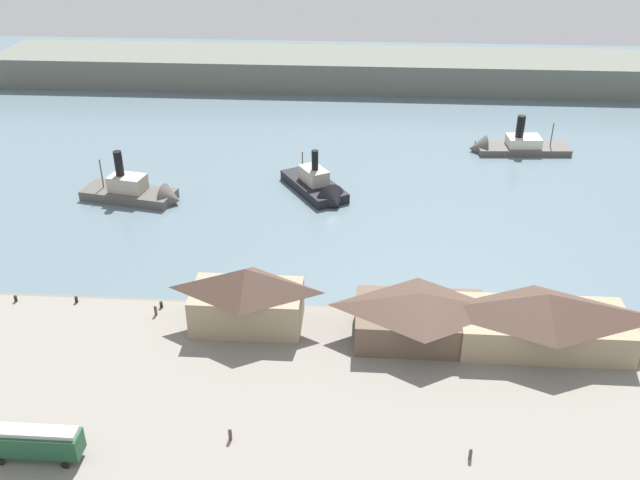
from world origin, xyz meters
TOP-DOWN VIEW (x-y plane):
  - ground_plane at (0.00, 0.00)m, footprint 320.00×320.00m
  - quay_promenade at (0.00, -22.00)m, footprint 110.00×36.00m
  - seawall_edge at (0.00, -3.60)m, footprint 110.00×0.80m
  - ferry_shed_customs_shed at (-1.57, -8.65)m, footprint 14.91×8.42m
  - ferry_shed_west_terminal at (21.44, -9.79)m, footprint 17.31×10.65m
  - ferry_shed_east_terminal at (37.04, -10.40)m, footprint 22.03×10.00m
  - street_tram at (-19.97, -34.07)m, footprint 9.89×2.65m
  - pedestrian_near_east_shed at (-0.14, -30.08)m, footprint 0.41×0.41m
  - pedestrian_near_cart at (-14.65, -7.44)m, footprint 0.40×0.40m
  - pedestrian_at_waters_edge at (25.59, -31.13)m, footprint 0.38×0.38m
  - mooring_post_center_east at (-14.40, -5.56)m, footprint 0.44×0.44m
  - mooring_post_center_west at (-26.78, -5.14)m, footprint 0.44×0.44m
  - mooring_post_east at (-35.50, -5.49)m, footprint 0.44×0.44m
  - ferry_moored_east at (-28.32, 30.88)m, footprint 19.79×9.69m
  - ferry_mid_harbor at (5.06, 35.38)m, footprint 14.64×18.35m
  - ferry_approaching_west at (44.63, 60.43)m, footprint 21.81×7.69m
  - far_headland at (0.00, 110.00)m, footprint 180.00×24.00m

SIDE VIEW (x-z plane):
  - ground_plane at x=0.00m, z-range 0.00..0.00m
  - seawall_edge at x=0.00m, z-range 0.00..1.00m
  - quay_promenade at x=0.00m, z-range 0.00..1.20m
  - ferry_approaching_west at x=44.63m, z-range -3.98..6.38m
  - ferry_mid_harbor at x=5.06m, z-range -3.84..6.68m
  - ferry_moored_east at x=-28.32m, z-range -4.18..7.26m
  - mooring_post_center_east at x=-14.40m, z-range 1.20..2.10m
  - mooring_post_center_west at x=-26.78m, z-range 1.20..2.10m
  - mooring_post_east at x=-35.50m, z-range 1.20..2.10m
  - pedestrian_at_waters_edge at x=25.59m, z-range 1.13..2.66m
  - pedestrian_near_cart at x=-14.65m, z-range 1.13..2.74m
  - pedestrian_near_east_shed at x=-0.14m, z-range 1.13..2.77m
  - street_tram at x=-19.97m, z-range 1.56..5.57m
  - far_headland at x=0.00m, z-range 0.00..8.00m
  - ferry_shed_west_terminal at x=21.44m, z-range 1.25..7.99m
  - ferry_shed_east_terminal at x=37.04m, z-range 1.26..8.95m
  - ferry_shed_customs_shed at x=-1.57m, z-range 1.27..9.99m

